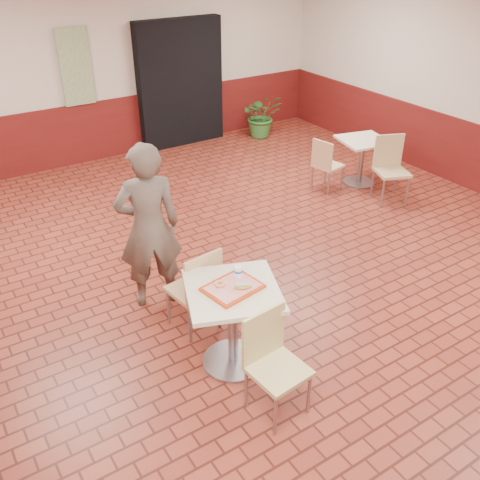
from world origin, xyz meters
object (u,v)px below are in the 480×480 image
customer (149,228)px  second_table (362,154)px  paper_cup (238,271)px  chair_second_front (390,165)px  chair_main_back (197,287)px  ring_donut (220,284)px  potted_plant (262,115)px  serving_tray (233,288)px  long_john_donut (243,286)px  main_table (233,314)px  chair_second_left (326,162)px  chair_main_front (272,358)px

customer → second_table: 4.19m
paper_cup → customer: bearing=105.3°
customer → chair_second_front: size_ratio=1.90×
chair_main_back → ring_donut: (-0.06, -0.52, 0.37)m
chair_main_back → potted_plant: 5.83m
ring_donut → serving_tray: bearing=-40.8°
customer → paper_cup: 1.21m
ring_donut → potted_plant: ring_donut is taller
long_john_donut → chair_second_front: (3.74, 1.79, -0.36)m
serving_tray → second_table: size_ratio=0.64×
second_table → main_table: bearing=-148.7°
serving_tray → paper_cup: 0.18m
ring_donut → chair_second_left: (3.28, 2.37, -0.43)m
ring_donut → paper_cup: (0.21, 0.03, 0.03)m
chair_main_front → chair_second_left: size_ratio=1.14×
chair_main_back → long_john_donut: size_ratio=5.63×
chair_main_front → ring_donut: size_ratio=9.29×
customer → second_table: size_ratio=2.50×
main_table → potted_plant: (3.80, 4.99, -0.15)m
ring_donut → chair_second_front: chair_second_front is taller
main_table → paper_cup: 0.39m
ring_donut → second_table: (3.93, 2.26, -0.39)m
ring_donut → second_table: 4.55m
customer → long_john_donut: customer is taller
serving_tray → ring_donut: bearing=139.2°
long_john_donut → paper_cup: size_ratio=1.70×
potted_plant → ring_donut: bearing=-128.3°
chair_main_back → chair_second_left: (3.22, 1.85, -0.06)m
chair_second_front → serving_tray: bearing=-133.6°
chair_second_left → chair_second_front: 0.94m
main_table → chair_main_back: bearing=92.7°
customer → chair_second_left: customer is taller
chair_main_front → chair_main_back: size_ratio=1.00×
main_table → serving_tray: 0.29m
second_table → potted_plant: 2.65m
customer → chair_second_front: customer is taller
second_table → chair_second_left: (-0.65, 0.11, -0.03)m
serving_tray → paper_cup: bearing=40.3°
paper_cup → chair_main_back: bearing=107.7°
chair_main_front → serving_tray: chair_main_front is taller
main_table → paper_cup: bearing=40.3°
paper_cup → chair_second_left: bearing=37.3°
paper_cup → second_table: (3.71, 2.23, -0.43)m
main_table → serving_tray: size_ratio=1.80×
main_table → second_table: 4.50m
chair_main_back → paper_cup: 0.65m
paper_cup → chair_second_front: paper_cup is taller
paper_cup → chair_main_front: bearing=-100.4°
chair_second_front → paper_cup: bearing=-134.2°
chair_main_front → potted_plant: chair_main_front is taller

